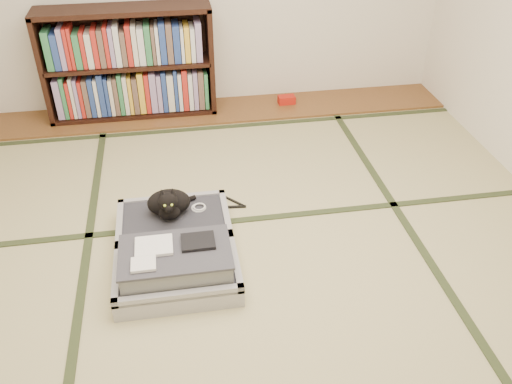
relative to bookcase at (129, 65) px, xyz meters
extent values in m
plane|color=tan|center=(0.74, -2.07, -0.45)|extent=(4.50, 4.50, 0.00)
cube|color=brown|center=(0.74, -0.07, -0.44)|extent=(4.00, 0.50, 0.02)
cube|color=#B4190E|center=(1.35, -0.04, -0.40)|extent=(0.15, 0.10, 0.07)
cube|color=#2D381E|center=(-0.26, -2.07, -0.45)|extent=(0.05, 4.50, 0.01)
cube|color=#2D381E|center=(1.74, -2.07, -0.45)|extent=(0.05, 4.50, 0.01)
cube|color=#2D381E|center=(0.74, -1.67, -0.45)|extent=(4.00, 0.05, 0.01)
cube|color=#2D381E|center=(0.74, -0.37, -0.45)|extent=(4.00, 0.05, 0.01)
cube|color=black|center=(-0.68, 0.00, 0.02)|extent=(0.04, 0.32, 0.90)
cube|color=black|center=(0.68, 0.00, 0.02)|extent=(0.04, 0.32, 0.90)
cube|color=black|center=(0.00, 0.00, -0.42)|extent=(1.40, 0.32, 0.04)
cube|color=black|center=(0.00, 0.00, 0.46)|extent=(1.40, 0.32, 0.04)
cube|color=black|center=(0.00, 0.00, 0.02)|extent=(1.34, 0.32, 0.03)
cube|color=black|center=(0.00, 0.15, 0.02)|extent=(1.40, 0.02, 0.90)
cube|color=gray|center=(0.00, -0.02, -0.20)|extent=(1.26, 0.22, 0.38)
cube|color=gray|center=(0.00, -0.02, 0.21)|extent=(1.26, 0.22, 0.34)
cube|color=#9E9EA3|center=(0.27, -2.19, -0.39)|extent=(0.68, 0.46, 0.12)
cube|color=#2D2D34|center=(0.27, -2.19, -0.36)|extent=(0.61, 0.38, 0.09)
cube|color=#9E9EA3|center=(0.27, -2.40, -0.33)|extent=(0.68, 0.04, 0.05)
cube|color=#9E9EA3|center=(0.27, -1.98, -0.33)|extent=(0.68, 0.04, 0.05)
cube|color=#9E9EA3|center=(-0.06, -2.19, -0.33)|extent=(0.04, 0.46, 0.05)
cube|color=#9E9EA3|center=(0.59, -2.19, -0.33)|extent=(0.04, 0.46, 0.05)
cube|color=#9E9EA3|center=(0.27, -1.74, -0.39)|extent=(0.68, 0.46, 0.12)
cube|color=#2D2D34|center=(0.27, -1.74, -0.36)|extent=(0.61, 0.38, 0.09)
cube|color=#9E9EA3|center=(0.27, -1.95, -0.33)|extent=(0.68, 0.04, 0.05)
cube|color=#9E9EA3|center=(0.27, -1.53, -0.33)|extent=(0.68, 0.04, 0.05)
cube|color=#9E9EA3|center=(-0.06, -1.74, -0.33)|extent=(0.04, 0.46, 0.05)
cube|color=#9E9EA3|center=(0.59, -1.74, -0.33)|extent=(0.04, 0.46, 0.05)
cylinder|color=black|center=(0.27, -1.96, -0.32)|extent=(0.62, 0.02, 0.02)
cube|color=#9B9587|center=(0.27, -2.19, -0.28)|extent=(0.58, 0.36, 0.12)
cube|color=#3E3E46|center=(0.27, -2.19, -0.21)|extent=(0.60, 0.37, 0.01)
cube|color=white|center=(0.16, -2.15, -0.19)|extent=(0.20, 0.16, 0.02)
cube|color=black|center=(0.40, -2.15, -0.19)|extent=(0.18, 0.15, 0.02)
cube|color=white|center=(0.10, -2.28, -0.19)|extent=(0.13, 0.11, 0.02)
cube|color=white|center=(0.07, -2.41, -0.39)|extent=(0.05, 0.01, 0.04)
cube|color=white|center=(0.18, -2.41, -0.40)|extent=(0.05, 0.01, 0.03)
cube|color=orange|center=(0.50, -2.41, -0.39)|extent=(0.05, 0.01, 0.03)
cube|color=#197F33|center=(0.43, -2.41, -0.37)|extent=(0.04, 0.01, 0.03)
ellipsoid|color=black|center=(0.25, -1.69, -0.24)|extent=(0.26, 0.17, 0.16)
ellipsoid|color=black|center=(0.25, -1.77, -0.26)|extent=(0.13, 0.09, 0.09)
ellipsoid|color=black|center=(0.25, -1.79, -0.16)|extent=(0.11, 0.10, 0.11)
sphere|color=black|center=(0.25, -1.84, -0.18)|extent=(0.05, 0.05, 0.05)
cone|color=black|center=(0.22, -1.77, -0.10)|extent=(0.04, 0.05, 0.05)
cone|color=black|center=(0.28, -1.77, -0.10)|extent=(0.04, 0.05, 0.05)
sphere|color=#A5BF33|center=(0.23, -1.84, -0.15)|extent=(0.02, 0.02, 0.02)
sphere|color=#A5BF33|center=(0.27, -1.84, -0.15)|extent=(0.02, 0.02, 0.02)
cylinder|color=black|center=(0.34, -1.61, -0.30)|extent=(0.16, 0.10, 0.03)
torus|color=white|center=(0.43, -1.67, -0.31)|extent=(0.09, 0.09, 0.01)
torus|color=white|center=(0.43, -1.68, -0.30)|extent=(0.08, 0.08, 0.01)
cube|color=black|center=(0.57, -1.51, -0.44)|extent=(0.35, 0.05, 0.01)
cube|color=black|center=(0.47, -1.46, -0.44)|extent=(0.17, 0.08, 0.01)
cube|color=black|center=(0.68, -1.46, -0.44)|extent=(0.13, 0.14, 0.01)
cylinder|color=black|center=(0.57, -1.39, -0.44)|extent=(0.02, 0.06, 0.01)
camera|label=1|loc=(0.33, -4.43, 1.70)|focal=38.00mm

